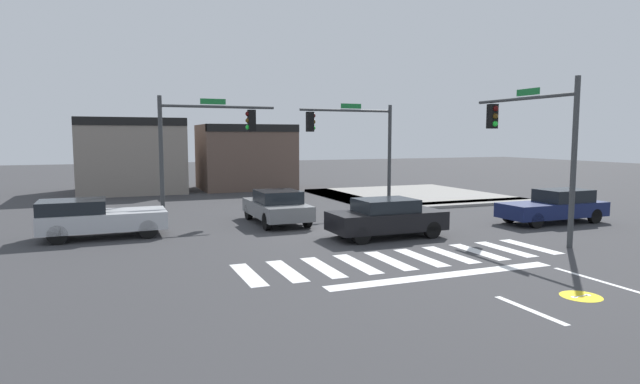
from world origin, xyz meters
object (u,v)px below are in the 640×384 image
(car_silver, at_px, (97,218))
(car_navy, at_px, (555,206))
(traffic_signal_northeast, at_px, (355,135))
(traffic_signal_northwest, at_px, (204,135))
(traffic_signal_southeast, at_px, (534,133))
(car_gray, at_px, (277,206))
(car_black, at_px, (386,218))

(car_silver, bearing_deg, car_navy, -11.45)
(traffic_signal_northeast, bearing_deg, traffic_signal_northwest, 5.91)
(traffic_signal_southeast, bearing_deg, car_navy, -57.32)
(traffic_signal_northeast, distance_m, car_navy, 9.76)
(traffic_signal_northeast, distance_m, traffic_signal_southeast, 9.66)
(car_gray, relative_size, car_silver, 0.99)
(car_gray, relative_size, car_black, 1.02)
(traffic_signal_southeast, bearing_deg, car_silver, 67.93)
(traffic_signal_northeast, distance_m, traffic_signal_northwest, 7.63)
(traffic_signal_southeast, bearing_deg, traffic_signal_northwest, 49.80)
(traffic_signal_northeast, xyz_separation_m, car_black, (-2.22, -7.28, -2.98))
(car_black, relative_size, car_silver, 0.97)
(traffic_signal_southeast, height_order, car_gray, traffic_signal_southeast)
(car_gray, bearing_deg, car_navy, 68.82)
(traffic_signal_northeast, bearing_deg, car_gray, 29.69)
(traffic_signal_southeast, distance_m, car_silver, 15.91)
(traffic_signal_northwest, xyz_separation_m, car_black, (5.36, -6.49, -3.00))
(car_gray, height_order, car_black, car_gray)
(car_gray, bearing_deg, traffic_signal_northeast, 119.69)
(traffic_signal_southeast, bearing_deg, car_black, 66.65)
(traffic_signal_southeast, xyz_separation_m, car_silver, (-14.47, 5.87, -3.04))
(car_black, bearing_deg, car_navy, -178.70)
(traffic_signal_northwest, distance_m, car_silver, 5.92)
(car_silver, bearing_deg, traffic_signal_northwest, 31.48)
(car_navy, bearing_deg, car_black, 1.30)
(traffic_signal_northwest, relative_size, car_silver, 1.24)
(traffic_signal_northeast, relative_size, car_black, 1.27)
(traffic_signal_southeast, bearing_deg, traffic_signal_northeast, 15.12)
(car_black, bearing_deg, traffic_signal_southeast, 156.65)
(car_navy, distance_m, car_gray, 11.77)
(car_silver, bearing_deg, traffic_signal_southeast, -22.07)
(traffic_signal_northeast, relative_size, car_silver, 1.23)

